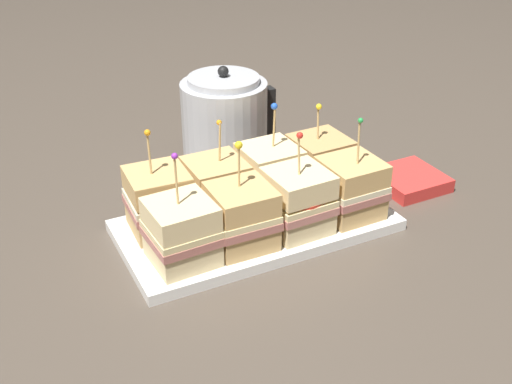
{
  "coord_description": "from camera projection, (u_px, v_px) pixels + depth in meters",
  "views": [
    {
      "loc": [
        -0.39,
        -0.77,
        0.56
      ],
      "look_at": [
        0.0,
        0.0,
        0.07
      ],
      "focal_mm": 45.0,
      "sensor_mm": 36.0,
      "label": 1
    }
  ],
  "objects": [
    {
      "name": "sandwich_front_center_right",
      "position": [
        298.0,
        201.0,
        0.97
      ],
      "size": [
        0.1,
        0.1,
        0.16
      ],
      "color": "beige",
      "rests_on": "serving_platter"
    },
    {
      "name": "sandwich_front_far_right",
      "position": [
        351.0,
        188.0,
        1.01
      ],
      "size": [
        0.09,
        0.09,
        0.17
      ],
      "color": "tan",
      "rests_on": "serving_platter"
    },
    {
      "name": "ground_plane",
      "position": [
        256.0,
        230.0,
        1.03
      ],
      "size": [
        6.0,
        6.0,
        0.0
      ],
      "primitive_type": "plane",
      "color": "#4C4238"
    },
    {
      "name": "kettle_steel",
      "position": [
        225.0,
        122.0,
        1.19
      ],
      "size": [
        0.18,
        0.16,
        0.19
      ],
      "color": "#B7BABF",
      "rests_on": "ground_plane"
    },
    {
      "name": "sandwich_front_far_left",
      "position": [
        181.0,
        232.0,
        0.9
      ],
      "size": [
        0.1,
        0.1,
        0.17
      ],
      "color": "beige",
      "rests_on": "serving_platter"
    },
    {
      "name": "serving_platter",
      "position": [
        256.0,
        225.0,
        1.02
      ],
      "size": [
        0.43,
        0.22,
        0.02
      ],
      "color": "white",
      "rests_on": "ground_plane"
    },
    {
      "name": "sandwich_back_center_left",
      "position": [
        216.0,
        188.0,
        1.01
      ],
      "size": [
        0.09,
        0.09,
        0.16
      ],
      "color": "tan",
      "rests_on": "serving_platter"
    },
    {
      "name": "sandwich_back_far_right",
      "position": [
        320.0,
        164.0,
        1.09
      ],
      "size": [
        0.1,
        0.1,
        0.16
      ],
      "color": "tan",
      "rests_on": "serving_platter"
    },
    {
      "name": "sandwich_back_far_left",
      "position": [
        159.0,
        201.0,
        0.97
      ],
      "size": [
        0.1,
        0.1,
        0.17
      ],
      "color": "tan",
      "rests_on": "serving_platter"
    },
    {
      "name": "sandwich_back_center_right",
      "position": [
        270.0,
        175.0,
        1.05
      ],
      "size": [
        0.09,
        0.09,
        0.17
      ],
      "color": "beige",
      "rests_on": "serving_platter"
    },
    {
      "name": "napkin_stack",
      "position": [
        409.0,
        180.0,
        1.15
      ],
      "size": [
        0.11,
        0.11,
        0.02
      ],
      "color": "red",
      "rests_on": "ground_plane"
    },
    {
      "name": "sandwich_front_center_left",
      "position": [
        241.0,
        216.0,
        0.94
      ],
      "size": [
        0.09,
        0.09,
        0.17
      ],
      "color": "tan",
      "rests_on": "serving_platter"
    }
  ]
}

